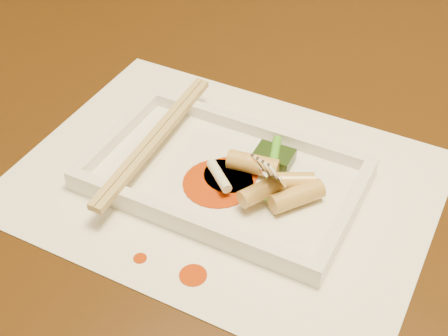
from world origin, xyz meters
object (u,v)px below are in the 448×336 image
at_px(chopstick_a, 151,137).
at_px(table, 321,197).
at_px(plate_base, 224,179).
at_px(fork, 304,126).
at_px(placemat, 224,182).

bearing_deg(chopstick_a, table, 40.78).
bearing_deg(plate_base, table, 62.97).
distance_m(plate_base, chopstick_a, 0.08).
bearing_deg(fork, table, 92.92).
xyz_separation_m(plate_base, fork, (0.07, 0.02, 0.08)).
bearing_deg(fork, placemat, -165.58).
xyz_separation_m(table, chopstick_a, (-0.15, -0.13, 0.13)).
bearing_deg(fork, plate_base, -165.58).
xyz_separation_m(placemat, plate_base, (-0.00, 0.00, 0.00)).
distance_m(placemat, chopstick_a, 0.09).
height_order(chopstick_a, fork, fork).
relative_size(table, plate_base, 5.38).
bearing_deg(table, plate_base, -117.03).
relative_size(placemat, chopstick_a, 1.83).
bearing_deg(chopstick_a, placemat, 0.00).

